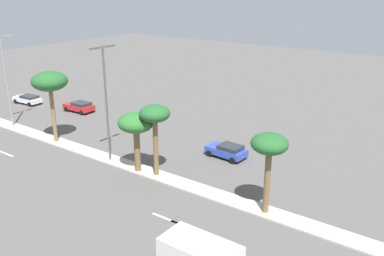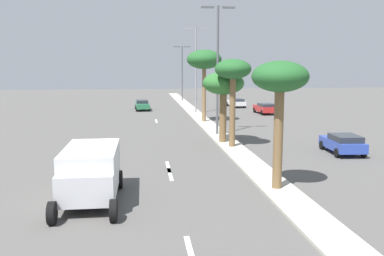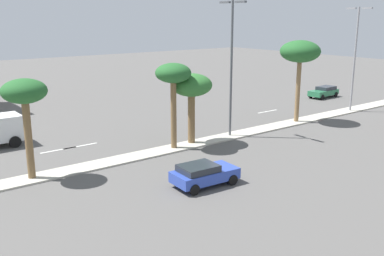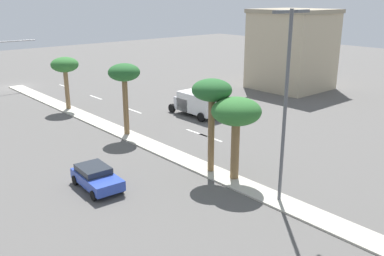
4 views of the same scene
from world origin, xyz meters
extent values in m
plane|color=#565451|center=(0.00, 38.22, 0.00)|extent=(160.00, 160.00, 0.00)
cube|color=#B7B2A3|center=(0.00, 49.14, 0.06)|extent=(1.80, 98.27, 0.12)
cube|color=silver|center=(-5.11, 31.08, 0.01)|extent=(0.20, 2.80, 0.01)
cube|color=silver|center=(-5.11, 32.82, 0.01)|extent=(0.20, 2.80, 0.01)
cube|color=silver|center=(-5.11, 53.96, 0.01)|extent=(0.20, 2.80, 0.01)
cylinder|color=brown|center=(-0.09, 27.45, 2.60)|extent=(0.46, 0.46, 4.97)
ellipsoid|color=#235B28|center=(-0.09, 27.45, 5.56)|extent=(2.71, 2.71, 1.49)
cylinder|color=brown|center=(-0.02, 38.20, 2.74)|extent=(0.44, 0.44, 5.23)
ellipsoid|color=#235B28|center=(-0.02, 38.20, 5.82)|extent=(2.67, 2.67, 1.47)
cylinder|color=brown|center=(-0.34, 40.13, 2.14)|extent=(0.56, 0.56, 4.03)
ellipsoid|color=#2D6B2D|center=(-0.34, 40.13, 4.72)|extent=(3.22, 3.22, 1.77)
cylinder|color=olive|center=(-0.02, 52.48, 3.09)|extent=(0.42, 0.42, 5.94)
ellipsoid|color=#235B28|center=(-0.02, 52.48, 6.71)|extent=(3.70, 3.70, 2.04)
cylinder|color=#515459|center=(-0.10, 44.03, 5.60)|extent=(0.20, 0.20, 10.96)
cube|color=#515459|center=(-1.00, 44.03, 10.93)|extent=(1.10, 0.24, 0.16)
cube|color=#515459|center=(0.80, 44.03, 10.93)|extent=(1.10, 0.24, 0.16)
cylinder|color=gray|center=(0.18, 61.01, 5.44)|extent=(0.20, 0.20, 10.65)
cube|color=gray|center=(-0.72, 61.01, 10.62)|extent=(1.10, 0.24, 0.16)
cube|color=gray|center=(1.08, 61.01, 10.62)|extent=(1.10, 0.24, 0.16)
cube|color=#287047|center=(-6.62, 65.56, 0.63)|extent=(1.98, 4.33, 0.62)
cube|color=#262B33|center=(-6.65, 66.09, 1.15)|extent=(1.70, 2.42, 0.41)
cylinder|color=black|center=(-5.71, 64.13, 0.32)|extent=(0.26, 0.65, 0.64)
cylinder|color=black|center=(-7.36, 64.03, 0.32)|extent=(0.26, 0.65, 0.64)
cylinder|color=black|center=(-5.88, 67.09, 0.32)|extent=(0.26, 0.65, 0.64)
cylinder|color=black|center=(-7.53, 66.99, 0.32)|extent=(0.26, 0.65, 0.64)
cube|color=#2D47AD|center=(7.21, 35.39, 0.64)|extent=(2.15, 4.08, 0.65)
cube|color=#262B33|center=(7.18, 34.89, 1.17)|extent=(1.85, 2.29, 0.40)
cylinder|color=black|center=(6.39, 36.83, 0.32)|extent=(0.26, 0.65, 0.64)
cylinder|color=black|center=(8.20, 36.72, 0.32)|extent=(0.26, 0.65, 0.64)
cylinder|color=black|center=(6.22, 34.06, 0.32)|extent=(0.26, 0.65, 0.64)
cylinder|color=black|center=(8.02, 33.94, 0.32)|extent=(0.26, 0.65, 0.64)
cylinder|color=black|center=(-7.79, 28.69, 0.45)|extent=(0.28, 0.90, 0.90)
cylinder|color=black|center=(-10.13, 28.69, 0.45)|extent=(0.28, 0.90, 0.90)
camera|label=1|loc=(-25.55, 15.70, 16.31)|focal=39.12mm
camera|label=2|loc=(-6.59, 8.14, 6.08)|focal=39.16mm
camera|label=3|loc=(26.59, 19.55, 9.91)|focal=41.48mm
camera|label=4|loc=(18.71, 57.67, 11.70)|focal=39.34mm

